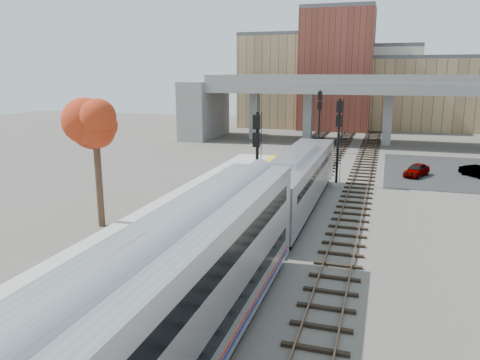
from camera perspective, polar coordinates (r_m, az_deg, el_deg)
The scene contains 15 objects.
ground at distance 25.55m, azimuth 0.31°, elevation -9.69°, with size 160.00×160.00×0.00m, color #47423D.
platform at distance 28.33m, azimuth -13.97°, elevation -7.39°, with size 4.50×60.00×0.35m, color #9E9E99.
yellow_strip at distance 27.36m, azimuth -10.56°, elevation -7.55°, with size 0.70×60.00×0.01m, color yellow.
tracks at distance 36.86m, azimuth 7.44°, elevation -2.49°, with size 10.70×95.00×0.25m.
overpass at distance 67.68m, azimuth 15.90°, elevation 9.10°, with size 54.00×12.00×9.50m.
buildings_far at distance 89.30m, azimuth 14.06°, elevation 11.37°, with size 43.00×21.00×20.60m.
parking_lot at distance 51.96m, azimuth 24.90°, elevation 0.88°, with size 14.00×18.00×0.04m, color black.
locomotive at distance 34.15m, azimuth 6.99°, elevation 0.08°, with size 3.02×19.05×4.10m.
coach at distance 13.72m, azimuth -11.58°, elevation -18.29°, with size 3.03×25.00×5.00m.
signal_mast_near at distance 31.01m, azimuth 2.07°, elevation 1.55°, with size 0.60×0.64×7.35m.
signal_mast_mid at distance 41.58m, azimuth 11.86°, elevation 4.50°, with size 0.60×0.64×7.65m.
signal_mast_far at distance 59.21m, azimuth 9.62°, elevation 7.10°, with size 0.60×0.64×7.71m.
tree at distance 30.82m, azimuth -17.25°, elevation 6.26°, with size 3.60×3.60×8.83m.
car_a at distance 48.16m, azimuth 20.73°, elevation 1.16°, with size 1.48×3.69×1.26m, color #99999E.
car_b at distance 50.21m, azimuth 26.84°, elevation 0.95°, with size 1.14×3.27×1.08m, color #99999E.
Camera 1 is at (6.93, -22.53, 9.87)m, focal length 35.00 mm.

